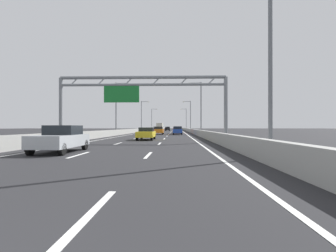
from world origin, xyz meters
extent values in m
plane|color=#262628|center=(0.00, 100.00, 0.00)|extent=(260.00, 260.00, 0.00)
cube|color=white|center=(-1.80, 12.50, 0.01)|extent=(0.16, 3.00, 0.01)
cube|color=white|center=(-1.80, 21.50, 0.01)|extent=(0.16, 3.00, 0.01)
cube|color=white|center=(-1.80, 30.50, 0.01)|extent=(0.16, 3.00, 0.01)
cube|color=white|center=(-1.80, 39.50, 0.01)|extent=(0.16, 3.00, 0.01)
cube|color=white|center=(-1.80, 48.50, 0.01)|extent=(0.16, 3.00, 0.01)
cube|color=white|center=(-1.80, 57.50, 0.01)|extent=(0.16, 3.00, 0.01)
cube|color=white|center=(-1.80, 66.50, 0.01)|extent=(0.16, 3.00, 0.01)
cube|color=white|center=(-1.80, 75.50, 0.01)|extent=(0.16, 3.00, 0.01)
cube|color=white|center=(-1.80, 84.50, 0.01)|extent=(0.16, 3.00, 0.01)
cube|color=white|center=(-1.80, 93.50, 0.01)|extent=(0.16, 3.00, 0.01)
cube|color=white|center=(-1.80, 102.50, 0.01)|extent=(0.16, 3.00, 0.01)
cube|color=white|center=(-1.80, 111.50, 0.01)|extent=(0.16, 3.00, 0.01)
cube|color=white|center=(-1.80, 120.50, 0.01)|extent=(0.16, 3.00, 0.01)
cube|color=white|center=(-1.80, 129.50, 0.01)|extent=(0.16, 3.00, 0.01)
cube|color=white|center=(-1.80, 138.50, 0.01)|extent=(0.16, 3.00, 0.01)
cube|color=white|center=(-1.80, 147.50, 0.01)|extent=(0.16, 3.00, 0.01)
cube|color=white|center=(-1.80, 156.50, 0.01)|extent=(0.16, 3.00, 0.01)
cube|color=white|center=(1.80, 3.50, 0.01)|extent=(0.16, 3.00, 0.01)
cube|color=white|center=(1.80, 12.50, 0.01)|extent=(0.16, 3.00, 0.01)
cube|color=white|center=(1.80, 21.50, 0.01)|extent=(0.16, 3.00, 0.01)
cube|color=white|center=(1.80, 30.50, 0.01)|extent=(0.16, 3.00, 0.01)
cube|color=white|center=(1.80, 39.50, 0.01)|extent=(0.16, 3.00, 0.01)
cube|color=white|center=(1.80, 48.50, 0.01)|extent=(0.16, 3.00, 0.01)
cube|color=white|center=(1.80, 57.50, 0.01)|extent=(0.16, 3.00, 0.01)
cube|color=white|center=(1.80, 66.50, 0.01)|extent=(0.16, 3.00, 0.01)
cube|color=white|center=(1.80, 75.50, 0.01)|extent=(0.16, 3.00, 0.01)
cube|color=white|center=(1.80, 84.50, 0.01)|extent=(0.16, 3.00, 0.01)
cube|color=white|center=(1.80, 93.50, 0.01)|extent=(0.16, 3.00, 0.01)
cube|color=white|center=(1.80, 102.50, 0.01)|extent=(0.16, 3.00, 0.01)
cube|color=white|center=(1.80, 111.50, 0.01)|extent=(0.16, 3.00, 0.01)
cube|color=white|center=(1.80, 120.50, 0.01)|extent=(0.16, 3.00, 0.01)
cube|color=white|center=(1.80, 129.50, 0.01)|extent=(0.16, 3.00, 0.01)
cube|color=white|center=(1.80, 138.50, 0.01)|extent=(0.16, 3.00, 0.01)
cube|color=white|center=(1.80, 147.50, 0.01)|extent=(0.16, 3.00, 0.01)
cube|color=white|center=(1.80, 156.50, 0.01)|extent=(0.16, 3.00, 0.01)
cube|color=white|center=(-5.25, 88.00, 0.01)|extent=(0.16, 176.00, 0.01)
cube|color=white|center=(5.25, 88.00, 0.01)|extent=(0.16, 176.00, 0.01)
cube|color=#9E9E99|center=(-6.90, 110.00, 0.47)|extent=(0.45, 220.00, 0.95)
cube|color=#9E9E99|center=(6.90, 110.00, 0.47)|extent=(0.45, 220.00, 0.95)
cylinder|color=gray|center=(-7.94, 24.05, 3.10)|extent=(0.36, 0.36, 6.20)
cylinder|color=gray|center=(7.94, 24.05, 3.10)|extent=(0.36, 0.36, 6.20)
cylinder|color=gray|center=(0.00, 24.05, 6.20)|extent=(15.89, 0.32, 0.32)
cylinder|color=gray|center=(0.00, 24.05, 5.50)|extent=(15.89, 0.26, 0.26)
cylinder|color=gray|center=(-6.62, 24.05, 5.85)|extent=(0.74, 0.10, 0.74)
cylinder|color=gray|center=(-3.97, 24.05, 5.85)|extent=(0.74, 0.10, 0.74)
cylinder|color=gray|center=(-1.32, 24.05, 5.85)|extent=(0.74, 0.10, 0.74)
cylinder|color=gray|center=(1.32, 24.05, 5.85)|extent=(0.74, 0.10, 0.74)
cylinder|color=gray|center=(3.97, 24.05, 5.85)|extent=(0.74, 0.10, 0.74)
cylinder|color=gray|center=(6.62, 24.05, 5.85)|extent=(0.74, 0.10, 0.74)
cube|color=#19752D|center=(-2.02, 24.05, 4.60)|extent=(3.40, 0.12, 1.60)
cylinder|color=slate|center=(7.70, 11.68, 4.75)|extent=(0.20, 0.20, 9.50)
cylinder|color=slate|center=(-7.70, 46.12, 4.75)|extent=(0.20, 0.20, 9.50)
cylinder|color=slate|center=(-6.60, 46.12, 9.35)|extent=(2.20, 0.12, 0.12)
cube|color=#F2EAC6|center=(-5.50, 46.12, 9.25)|extent=(0.56, 0.28, 0.20)
cylinder|color=slate|center=(7.70, 46.12, 4.75)|extent=(0.20, 0.20, 9.50)
cylinder|color=slate|center=(6.60, 46.12, 9.35)|extent=(2.20, 0.12, 0.12)
cube|color=#F2EAC6|center=(5.50, 46.12, 9.25)|extent=(0.56, 0.28, 0.20)
cylinder|color=slate|center=(-7.70, 80.57, 4.75)|extent=(0.20, 0.20, 9.50)
cylinder|color=slate|center=(-6.60, 80.57, 9.35)|extent=(2.20, 0.12, 0.12)
cube|color=#F2EAC6|center=(-5.50, 80.57, 9.25)|extent=(0.56, 0.28, 0.20)
cylinder|color=slate|center=(7.70, 80.57, 4.75)|extent=(0.20, 0.20, 9.50)
cylinder|color=slate|center=(6.60, 80.57, 9.35)|extent=(2.20, 0.12, 0.12)
cube|color=#F2EAC6|center=(5.50, 80.57, 9.25)|extent=(0.56, 0.28, 0.20)
cylinder|color=slate|center=(-7.70, 115.01, 4.75)|extent=(0.20, 0.20, 9.50)
cylinder|color=slate|center=(-6.60, 115.01, 9.35)|extent=(2.20, 0.12, 0.12)
cube|color=#F2EAC6|center=(-5.50, 115.01, 9.25)|extent=(0.56, 0.28, 0.20)
cylinder|color=slate|center=(7.70, 115.01, 4.75)|extent=(0.20, 0.20, 9.50)
cylinder|color=slate|center=(6.60, 115.01, 9.35)|extent=(2.20, 0.12, 0.12)
cube|color=#F2EAC6|center=(5.50, 115.01, 9.25)|extent=(0.56, 0.28, 0.20)
cube|color=#2347AD|center=(3.48, 47.53, 0.67)|extent=(1.72, 4.35, 0.70)
cube|color=black|center=(3.48, 47.22, 1.28)|extent=(1.51, 1.83, 0.51)
cylinder|color=black|center=(2.73, 49.15, 0.32)|extent=(0.22, 0.64, 0.64)
cylinder|color=black|center=(4.23, 49.15, 0.32)|extent=(0.22, 0.64, 0.64)
cylinder|color=black|center=(2.73, 45.90, 0.32)|extent=(0.22, 0.64, 0.64)
cylinder|color=black|center=(4.23, 45.90, 0.32)|extent=(0.22, 0.64, 0.64)
cube|color=black|center=(0.12, 91.98, 0.64)|extent=(1.80, 4.27, 0.65)
cube|color=black|center=(0.12, 92.27, 1.20)|extent=(1.58, 1.86, 0.47)
cylinder|color=black|center=(-0.67, 93.56, 0.32)|extent=(0.22, 0.64, 0.64)
cylinder|color=black|center=(0.91, 93.56, 0.32)|extent=(0.22, 0.64, 0.64)
cylinder|color=black|center=(-0.67, 90.39, 0.32)|extent=(0.22, 0.64, 0.64)
cylinder|color=black|center=(0.91, 90.39, 0.32)|extent=(0.22, 0.64, 0.64)
cube|color=yellow|center=(-0.11, 28.14, 0.63)|extent=(1.76, 4.64, 0.61)
cube|color=black|center=(-0.11, 28.39, 1.16)|extent=(1.55, 1.95, 0.44)
cylinder|color=black|center=(-0.88, 29.91, 0.32)|extent=(0.22, 0.64, 0.64)
cylinder|color=black|center=(0.67, 29.91, 0.32)|extent=(0.22, 0.64, 0.64)
cylinder|color=black|center=(-0.88, 26.37, 0.32)|extent=(0.22, 0.64, 0.64)
cylinder|color=black|center=(0.67, 26.37, 0.32)|extent=(0.22, 0.64, 0.64)
cube|color=red|center=(3.42, 55.12, 0.68)|extent=(1.83, 4.51, 0.72)
cube|color=black|center=(3.42, 55.39, 1.25)|extent=(1.61, 1.85, 0.44)
cylinder|color=black|center=(2.61, 56.82, 0.32)|extent=(0.22, 0.64, 0.64)
cylinder|color=black|center=(4.22, 56.82, 0.32)|extent=(0.22, 0.64, 0.64)
cylinder|color=black|center=(2.61, 53.41, 0.32)|extent=(0.22, 0.64, 0.64)
cylinder|color=black|center=(4.22, 53.41, 0.32)|extent=(0.22, 0.64, 0.64)
cube|color=#1E7A38|center=(-0.17, 106.93, 0.64)|extent=(1.76, 4.54, 0.63)
cube|color=black|center=(-0.17, 106.60, 1.23)|extent=(1.55, 1.89, 0.55)
cylinder|color=black|center=(-0.94, 108.65, 0.32)|extent=(0.22, 0.64, 0.64)
cylinder|color=black|center=(0.61, 108.65, 0.32)|extent=(0.22, 0.64, 0.64)
cylinder|color=black|center=(-0.94, 105.21, 0.32)|extent=(0.22, 0.64, 0.64)
cylinder|color=black|center=(0.61, 105.21, 0.32)|extent=(0.22, 0.64, 0.64)
cube|color=#A8ADB2|center=(-3.39, 13.87, 0.66)|extent=(1.88, 4.38, 0.68)
cube|color=black|center=(-3.39, 14.26, 1.27)|extent=(1.66, 1.84, 0.54)
cylinder|color=black|center=(-4.22, 15.51, 0.32)|extent=(0.22, 0.64, 0.64)
cylinder|color=black|center=(-2.56, 15.51, 0.32)|extent=(0.22, 0.64, 0.64)
cylinder|color=black|center=(-4.22, 12.23, 0.32)|extent=(0.22, 0.64, 0.64)
cylinder|color=black|center=(-2.56, 12.23, 0.32)|extent=(0.22, 0.64, 0.64)
cube|color=orange|center=(-0.10, 48.24, 0.68)|extent=(1.83, 4.47, 0.71)
cube|color=black|center=(-0.10, 47.69, 1.26)|extent=(1.61, 1.83, 0.46)
cylinder|color=black|center=(-0.91, 49.93, 0.32)|extent=(0.22, 0.64, 0.64)
cylinder|color=black|center=(0.70, 49.93, 0.32)|extent=(0.22, 0.64, 0.64)
cylinder|color=black|center=(-0.91, 46.56, 0.32)|extent=(0.22, 0.64, 0.64)
cylinder|color=black|center=(0.70, 46.56, 0.32)|extent=(0.22, 0.64, 0.64)
cube|color=silver|center=(-3.53, 109.81, 1.39)|extent=(2.47, 2.31, 1.82)
cube|color=beige|center=(-3.53, 105.57, 1.71)|extent=(2.47, 5.75, 2.46)
cylinder|color=black|center=(-4.62, 110.06, 0.48)|extent=(0.28, 0.96, 0.96)
cylinder|color=black|center=(-2.43, 110.06, 0.48)|extent=(0.28, 0.96, 0.96)
cylinder|color=black|center=(-4.62, 104.10, 0.48)|extent=(0.28, 0.96, 0.96)
cylinder|color=black|center=(-2.43, 104.10, 0.48)|extent=(0.28, 0.96, 0.96)
camera|label=1|loc=(3.23, -0.80, 1.46)|focal=27.84mm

